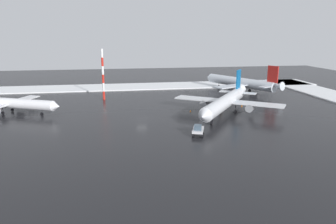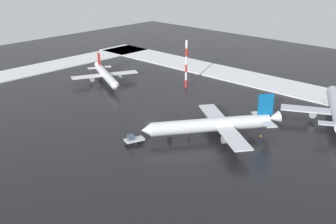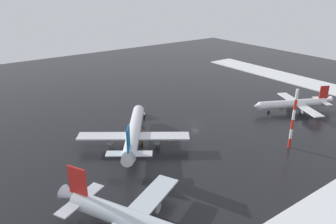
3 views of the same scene
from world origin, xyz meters
TOP-DOWN VIEW (x-y plane):
  - ground_plane at (0.00, 0.00)m, footprint 240.00×240.00m
  - snow_bank_far at (0.00, -50.00)m, footprint 152.00×16.00m
  - snow_bank_right at (67.00, 0.00)m, footprint 14.00×116.00m
  - airplane_parked_portside at (-22.02, -0.74)m, footprint 26.20×30.42m
  - airplane_far_rear at (33.28, -11.62)m, footprint 26.41×22.45m
  - pushback_tug at (-10.36, 15.51)m, footprint 3.58×5.07m
  - ground_crew_near_tug at (-17.30, 3.37)m, footprint 0.36×0.36m
  - ground_crew_mid_apron at (-21.96, -3.62)m, footprint 0.36×0.36m
  - antenna_mast at (9.66, -26.64)m, footprint 0.70×0.70m
  - traffic_cone_near_nose at (-30.11, -9.18)m, footprint 0.36×0.36m
  - traffic_cone_mid_line at (-13.81, -5.39)m, footprint 0.36×0.36m

SIDE VIEW (x-z plane):
  - ground_plane at x=0.00m, z-range 0.00..0.00m
  - snow_bank_far at x=0.00m, z-range 0.00..0.36m
  - snow_bank_right at x=67.00m, z-range 0.00..0.36m
  - traffic_cone_near_nose at x=-30.11m, z-range 0.00..0.55m
  - traffic_cone_mid_line at x=-13.81m, z-range 0.00..0.55m
  - ground_crew_near_tug at x=-17.30m, z-range 0.12..1.83m
  - ground_crew_mid_apron at x=-21.96m, z-range 0.12..1.83m
  - pushback_tug at x=-10.36m, z-range 0.03..2.53m
  - airplane_far_rear at x=33.28m, z-range -1.42..6.95m
  - airplane_parked_portside at x=-22.02m, z-range -1.78..8.70m
  - antenna_mast at x=9.66m, z-range 0.00..16.10m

